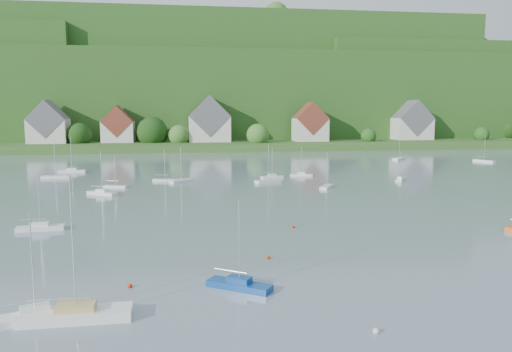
% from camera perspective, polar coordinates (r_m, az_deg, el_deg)
% --- Properties ---
extents(far_shore_strip, '(600.00, 60.00, 3.00)m').
position_cam_1_polar(far_shore_strip, '(209.33, -6.85, 3.71)').
color(far_shore_strip, '#2A4C1C').
rests_on(far_shore_strip, ground).
extents(forested_ridge, '(620.00, 181.22, 69.89)m').
position_cam_1_polar(forested_ridge, '(277.55, -7.16, 9.05)').
color(forested_ridge, '#204415').
rests_on(forested_ridge, ground).
extents(village_building_0, '(14.00, 10.40, 16.00)m').
position_cam_1_polar(village_building_0, '(202.30, -22.64, 5.33)').
color(village_building_0, '#BCB8AC').
rests_on(village_building_0, far_shore_strip).
extents(village_building_1, '(12.00, 9.36, 14.00)m').
position_cam_1_polar(village_building_1, '(199.56, -15.49, 5.40)').
color(village_building_1, '#BCB8AC').
rests_on(village_building_1, far_shore_strip).
extents(village_building_2, '(16.00, 11.44, 18.00)m').
position_cam_1_polar(village_building_2, '(197.12, -5.35, 6.06)').
color(village_building_2, '#BCB8AC').
rests_on(village_building_2, far_shore_strip).
extents(village_building_3, '(13.00, 10.40, 15.50)m').
position_cam_1_polar(village_building_3, '(201.11, 6.20, 5.83)').
color(village_building_3, '#BCB8AC').
rests_on(village_building_3, far_shore_strip).
extents(village_building_4, '(15.00, 10.40, 16.50)m').
position_cam_1_polar(village_building_4, '(220.23, 17.42, 5.72)').
color(village_building_4, '#BCB8AC').
rests_on(village_building_4, far_shore_strip).
extents(near_sailboat_0, '(6.03, 3.61, 7.87)m').
position_cam_1_polar(near_sailboat_0, '(40.90, -23.91, -14.27)').
color(near_sailboat_0, white).
rests_on(near_sailboat_0, ground).
extents(near_sailboat_1, '(5.65, 4.50, 7.72)m').
position_cam_1_polar(near_sailboat_1, '(43.63, -1.92, -12.23)').
color(near_sailboat_1, navy).
rests_on(near_sailboat_1, ground).
extents(near_sailboat_2, '(7.95, 2.38, 10.68)m').
position_cam_1_polar(near_sailboat_2, '(39.77, -19.87, -14.57)').
color(near_sailboat_2, white).
rests_on(near_sailboat_2, ground).
extents(near_sailboat_6, '(5.87, 2.14, 7.75)m').
position_cam_1_polar(near_sailboat_6, '(69.38, -23.42, -5.38)').
color(near_sailboat_6, white).
rests_on(near_sailboat_6, ground).
extents(mooring_buoy_0, '(0.43, 0.43, 0.43)m').
position_cam_1_polar(mooring_buoy_0, '(45.38, -14.21, -12.25)').
color(mooring_buoy_0, red).
rests_on(mooring_buoy_0, ground).
extents(mooring_buoy_1, '(0.49, 0.49, 0.49)m').
position_cam_1_polar(mooring_buoy_1, '(36.79, 13.55, -17.05)').
color(mooring_buoy_1, silver).
rests_on(mooring_buoy_1, ground).
extents(mooring_buoy_2, '(0.45, 0.45, 0.45)m').
position_cam_1_polar(mooring_buoy_2, '(65.28, 4.26, -5.94)').
color(mooring_buoy_2, red).
rests_on(mooring_buoy_2, ground).
extents(mooring_buoy_3, '(0.42, 0.42, 0.42)m').
position_cam_1_polar(mooring_buoy_3, '(51.99, 1.41, -9.45)').
color(mooring_buoy_3, red).
rests_on(mooring_buoy_3, ground).
extents(far_sailboat_cluster, '(200.80, 70.99, 8.71)m').
position_cam_1_polar(far_sailboat_cluster, '(122.52, -2.82, 0.57)').
color(far_sailboat_cluster, white).
rests_on(far_sailboat_cluster, ground).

